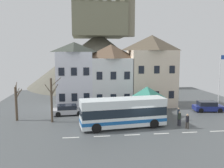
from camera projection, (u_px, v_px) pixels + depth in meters
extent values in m
cube|color=#4D5153|center=(143.00, 129.00, 25.33)|extent=(40.00, 60.00, 0.06)
cube|color=silver|center=(71.00, 138.00, 22.72)|extent=(1.60, 0.20, 0.01)
cube|color=silver|center=(102.00, 136.00, 23.10)|extent=(1.60, 0.20, 0.01)
cube|color=silver|center=(132.00, 135.00, 23.48)|extent=(1.60, 0.20, 0.01)
cube|color=silver|center=(161.00, 134.00, 23.86)|extent=(1.60, 0.20, 0.01)
cube|color=silver|center=(190.00, 132.00, 24.24)|extent=(1.60, 0.20, 0.01)
cube|color=silver|center=(217.00, 131.00, 24.62)|extent=(1.60, 0.20, 0.01)
cube|color=white|center=(75.00, 80.00, 35.41)|extent=(5.05, 5.46, 8.23)
pyramid|color=#363C35|center=(74.00, 47.00, 34.79)|extent=(5.05, 5.46, 1.45)
cube|color=black|center=(62.00, 98.00, 32.75)|extent=(0.80, 0.06, 1.10)
cube|color=black|center=(74.00, 97.00, 32.96)|extent=(0.80, 0.06, 1.10)
cube|color=black|center=(87.00, 97.00, 33.18)|extent=(0.80, 0.06, 1.10)
cube|color=black|center=(61.00, 72.00, 32.30)|extent=(0.80, 0.06, 1.10)
cube|color=black|center=(74.00, 72.00, 32.51)|extent=(0.80, 0.06, 1.10)
cube|color=black|center=(86.00, 71.00, 32.72)|extent=(0.80, 0.06, 1.10)
cube|color=white|center=(111.00, 82.00, 36.17)|extent=(5.88, 5.48, 7.32)
pyramid|color=brown|center=(111.00, 51.00, 35.57)|extent=(5.88, 5.48, 2.06)
cube|color=black|center=(100.00, 98.00, 33.43)|extent=(0.80, 0.06, 1.10)
cube|color=black|center=(113.00, 98.00, 33.68)|extent=(0.80, 0.06, 1.10)
cube|color=black|center=(127.00, 98.00, 33.93)|extent=(0.80, 0.06, 1.10)
cube|color=black|center=(99.00, 76.00, 33.03)|extent=(0.80, 0.06, 1.10)
cube|color=black|center=(113.00, 76.00, 33.28)|extent=(0.80, 0.06, 1.10)
cube|color=black|center=(127.00, 75.00, 33.53)|extent=(0.80, 0.06, 1.10)
cube|color=beige|center=(151.00, 78.00, 36.80)|extent=(6.85, 5.31, 8.49)
pyramid|color=brown|center=(152.00, 43.00, 36.12)|extent=(6.85, 5.31, 2.31)
cube|color=black|center=(141.00, 95.00, 34.15)|extent=(0.80, 0.06, 1.10)
cube|color=black|center=(156.00, 95.00, 34.44)|extent=(0.80, 0.06, 1.10)
cube|color=black|center=(171.00, 95.00, 34.73)|extent=(0.80, 0.06, 1.10)
cube|color=black|center=(141.00, 70.00, 33.69)|extent=(0.80, 0.06, 1.10)
cube|color=black|center=(157.00, 70.00, 33.97)|extent=(0.80, 0.06, 1.10)
cube|color=black|center=(172.00, 69.00, 34.26)|extent=(0.80, 0.06, 1.10)
cone|color=#5D5B4E|center=(99.00, 59.00, 59.64)|extent=(34.71, 34.71, 13.13)
cube|color=#727259|center=(98.00, 22.00, 58.47)|extent=(12.55, 12.55, 7.54)
cylinder|color=#75705A|center=(126.00, 17.00, 56.07)|extent=(4.29, 4.29, 9.28)
cube|color=white|center=(123.00, 120.00, 25.85)|extent=(9.47, 3.48, 1.11)
cube|color=#1959A5|center=(123.00, 119.00, 25.85)|extent=(9.49, 3.50, 0.36)
cube|color=#19232D|center=(123.00, 111.00, 25.72)|extent=(9.36, 3.43, 0.94)
cube|color=white|center=(123.00, 103.00, 25.61)|extent=(9.47, 3.48, 0.88)
cube|color=#19232D|center=(162.00, 108.00, 26.84)|extent=(0.30, 2.02, 0.90)
cylinder|color=black|center=(146.00, 118.00, 27.76)|extent=(1.03, 0.39, 1.00)
cylinder|color=black|center=(154.00, 124.00, 25.53)|extent=(1.03, 0.39, 1.00)
cylinder|color=black|center=(93.00, 122.00, 26.25)|extent=(1.03, 0.39, 1.00)
cylinder|color=black|center=(97.00, 128.00, 24.02)|extent=(1.03, 0.39, 1.00)
cylinder|color=#473D33|center=(131.00, 105.00, 31.43)|extent=(0.14, 0.14, 2.40)
cylinder|color=#473D33|center=(155.00, 105.00, 31.85)|extent=(0.14, 0.14, 2.40)
cylinder|color=#473D33|center=(137.00, 111.00, 28.18)|extent=(0.14, 0.14, 2.40)
cylinder|color=#473D33|center=(164.00, 110.00, 28.60)|extent=(0.14, 0.14, 2.40)
pyramid|color=#2F816C|center=(147.00, 92.00, 29.77)|extent=(3.60, 3.60, 1.52)
cube|color=silver|center=(69.00, 111.00, 31.30)|extent=(4.24, 2.22, 0.60)
cube|color=#1E232D|center=(67.00, 107.00, 31.18)|extent=(2.59, 1.85, 0.53)
cylinder|color=black|center=(78.00, 110.00, 32.47)|extent=(0.66, 0.26, 0.64)
cylinder|color=black|center=(79.00, 113.00, 30.74)|extent=(0.66, 0.26, 0.64)
cylinder|color=black|center=(58.00, 111.00, 31.90)|extent=(0.66, 0.26, 0.64)
cylinder|color=black|center=(58.00, 114.00, 30.16)|extent=(0.66, 0.26, 0.64)
cube|color=slate|center=(150.00, 109.00, 32.26)|extent=(4.21, 1.95, 0.70)
cube|color=#1E232D|center=(149.00, 104.00, 32.16)|extent=(2.54, 1.68, 0.59)
cylinder|color=black|center=(158.00, 109.00, 33.26)|extent=(0.65, 0.22, 0.64)
cylinder|color=black|center=(162.00, 112.00, 31.56)|extent=(0.65, 0.22, 0.64)
cylinder|color=black|center=(139.00, 109.00, 33.01)|extent=(0.65, 0.22, 0.64)
cylinder|color=black|center=(142.00, 112.00, 31.31)|extent=(0.65, 0.22, 0.64)
cube|color=navy|center=(208.00, 108.00, 33.05)|extent=(4.14, 2.29, 0.65)
cube|color=#1E232D|center=(207.00, 103.00, 32.98)|extent=(2.55, 1.88, 0.59)
cylinder|color=black|center=(215.00, 108.00, 33.95)|extent=(0.66, 0.28, 0.64)
cylinder|color=black|center=(220.00, 111.00, 32.22)|extent=(0.66, 0.28, 0.64)
cylinder|color=black|center=(197.00, 108.00, 33.94)|extent=(0.66, 0.28, 0.64)
cylinder|color=black|center=(201.00, 111.00, 32.21)|extent=(0.66, 0.28, 0.64)
cylinder|color=#2D2D38|center=(180.00, 122.00, 26.38)|extent=(0.17, 0.17, 0.81)
cylinder|color=#2D2D38|center=(178.00, 122.00, 26.51)|extent=(0.17, 0.17, 0.81)
cylinder|color=#2D382D|center=(179.00, 116.00, 26.36)|extent=(0.34, 0.34, 0.65)
sphere|color=#D1AD89|center=(180.00, 112.00, 26.30)|extent=(0.21, 0.21, 0.21)
cylinder|color=#38332D|center=(188.00, 125.00, 25.32)|extent=(0.16, 0.16, 0.79)
cylinder|color=#38332D|center=(186.00, 125.00, 25.47)|extent=(0.16, 0.16, 0.79)
cylinder|color=black|center=(187.00, 119.00, 25.31)|extent=(0.35, 0.35, 0.65)
sphere|color=tan|center=(188.00, 115.00, 25.26)|extent=(0.23, 0.23, 0.23)
cylinder|color=#2D2D38|center=(178.00, 117.00, 28.66)|extent=(0.12, 0.12, 0.78)
cylinder|color=#2D2D38|center=(179.00, 117.00, 28.48)|extent=(0.12, 0.12, 0.78)
cylinder|color=#232B38|center=(178.00, 112.00, 28.49)|extent=(0.29, 0.29, 0.61)
sphere|color=#D1AD89|center=(179.00, 109.00, 28.44)|extent=(0.20, 0.20, 0.20)
cube|color=#473828|center=(158.00, 109.00, 32.41)|extent=(1.68, 0.45, 0.08)
cube|color=#473828|center=(157.00, 107.00, 32.60)|extent=(1.68, 0.06, 0.40)
cube|color=#2D2D33|center=(153.00, 111.00, 32.34)|extent=(0.08, 0.36, 0.45)
cube|color=#2D2D33|center=(163.00, 111.00, 32.53)|extent=(0.08, 0.36, 0.45)
cylinder|color=silver|center=(219.00, 84.00, 31.94)|extent=(0.10, 0.10, 7.86)
cube|color=#264CA5|center=(224.00, 57.00, 31.54)|extent=(0.90, 0.03, 0.56)
cylinder|color=brown|center=(16.00, 104.00, 28.33)|extent=(0.29, 0.29, 4.07)
cylinder|color=brown|center=(15.00, 88.00, 28.35)|extent=(0.22, 0.61, 0.76)
cylinder|color=brown|center=(17.00, 92.00, 27.96)|extent=(0.62, 0.52, 1.03)
cylinder|color=brown|center=(17.00, 97.00, 28.48)|extent=(0.31, 0.61, 0.79)
cylinder|color=brown|center=(19.00, 92.00, 27.86)|extent=(0.94, 0.74, 0.59)
cylinder|color=brown|center=(16.00, 87.00, 28.64)|extent=(0.23, 1.23, 1.04)
cylinder|color=brown|center=(15.00, 92.00, 28.40)|extent=(0.33, 0.63, 0.75)
cylinder|color=brown|center=(19.00, 94.00, 28.17)|extent=(0.82, 0.19, 1.28)
cylinder|color=brown|center=(52.00, 100.00, 27.60)|extent=(0.26, 0.26, 5.19)
cylinder|color=brown|center=(56.00, 82.00, 27.52)|extent=(1.17, 0.33, 1.04)
cylinder|color=brown|center=(53.00, 92.00, 27.82)|extent=(0.33, 0.74, 0.68)
cylinder|color=brown|center=(55.00, 90.00, 27.51)|extent=(0.85, 0.14, 1.38)
cylinder|color=brown|center=(48.00, 89.00, 26.93)|extent=(0.65, 1.01, 1.22)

